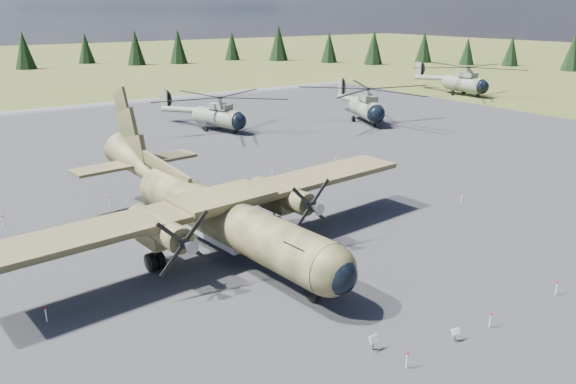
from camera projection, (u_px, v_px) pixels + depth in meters
ground at (302, 248)px, 38.16m from camera, size 500.00×500.00×0.00m
apron at (231, 208)px, 45.98m from camera, size 120.00×120.00×0.04m
transport_plane at (213, 207)px, 37.49m from camera, size 30.98×28.04×10.19m
helicopter_near at (218, 107)px, 73.65m from camera, size 22.78×23.28×4.61m
helicopter_mid at (366, 98)px, 79.00m from camera, size 25.62×25.62×5.02m
helicopter_far at (465, 75)px, 104.28m from camera, size 22.35×25.42×5.34m
info_placard_left at (374, 341)px, 26.61m from camera, size 0.52×0.24×0.81m
info_placard_right at (455, 333)px, 27.38m from camera, size 0.48×0.28×0.70m
barrier_fence at (298, 243)px, 37.69m from camera, size 33.12×29.62×0.85m
treeline at (291, 184)px, 35.96m from camera, size 298.93×299.45×10.94m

